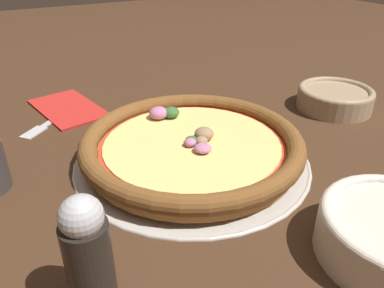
# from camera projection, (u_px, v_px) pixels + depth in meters

# --- Properties ---
(ground_plane) EXTENTS (3.00, 3.00, 0.00)m
(ground_plane) POSITION_uv_depth(u_px,v_px,m) (192.00, 159.00, 0.55)
(ground_plane) COLOR #3D2616
(pizza_tray) EXTENTS (0.34, 0.34, 0.01)m
(pizza_tray) POSITION_uv_depth(u_px,v_px,m) (192.00, 157.00, 0.55)
(pizza_tray) COLOR #B7B2A8
(pizza_tray) RESTS_ON ground_plane
(pizza) EXTENTS (0.32, 0.32, 0.04)m
(pizza) POSITION_uv_depth(u_px,v_px,m) (192.00, 144.00, 0.54)
(pizza) COLOR #A86B33
(pizza) RESTS_ON pizza_tray
(bowl_far) EXTENTS (0.14, 0.14, 0.04)m
(bowl_far) POSITION_uv_depth(u_px,v_px,m) (335.00, 97.00, 0.70)
(bowl_far) COLOR #9E8466
(bowl_far) RESTS_ON ground_plane
(napkin) EXTENTS (0.18, 0.13, 0.01)m
(napkin) POSITION_uv_depth(u_px,v_px,m) (68.00, 107.00, 0.71)
(napkin) COLOR #B2231E
(napkin) RESTS_ON ground_plane
(fork) EXTENTS (0.13, 0.14, 0.00)m
(fork) POSITION_uv_depth(u_px,v_px,m) (54.00, 119.00, 0.67)
(fork) COLOR #B7B7BC
(fork) RESTS_ON ground_plane
(pepper_shaker) EXTENTS (0.04, 0.04, 0.12)m
(pepper_shaker) POSITION_uv_depth(u_px,v_px,m) (88.00, 255.00, 0.31)
(pepper_shaker) COLOR black
(pepper_shaker) RESTS_ON ground_plane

